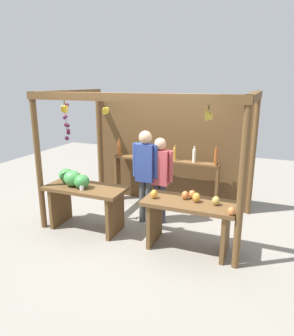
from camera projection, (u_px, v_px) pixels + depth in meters
The scene contains 7 objects.
ground_plane at pixel (151, 220), 5.88m from camera, with size 12.00×12.00×0.00m, color gray.
market_stall at pixel (160, 144), 5.95m from camera, with size 3.45×2.12×2.36m.
fruit_counter_left at pixel (82, 191), 5.39m from camera, with size 1.40×0.64×1.05m.
fruit_counter_right at pixel (189, 213), 4.72m from camera, with size 1.41×0.66×0.92m.
bottle_shelf_unit at pixel (164, 169), 6.35m from camera, with size 2.21×0.22×1.35m.
vendor_man at pixel (145, 168), 5.53m from camera, with size 0.48×0.23×1.70m.
vendor_woman at pixel (160, 173), 5.53m from camera, with size 0.48×0.21×1.58m.
Camera 1 is at (1.97, -5.04, 2.51)m, focal length 33.30 mm.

